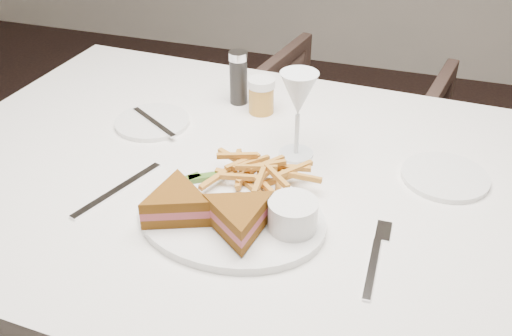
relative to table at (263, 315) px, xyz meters
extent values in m
cube|color=white|center=(0.00, 0.00, 0.00)|extent=(1.40, 0.97, 0.75)
imported|color=#49342D|center=(0.01, 0.95, -0.06)|extent=(0.70, 0.67, 0.63)
ellipsoid|color=white|center=(-0.01, -0.15, 0.38)|extent=(0.33, 0.26, 0.01)
cube|color=silver|center=(-0.24, -0.13, 0.38)|extent=(0.08, 0.20, 0.00)
cylinder|color=white|center=(-0.29, 0.12, 0.38)|extent=(0.16, 0.16, 0.01)
cylinder|color=white|center=(0.32, 0.10, 0.38)|extent=(0.16, 0.16, 0.01)
cylinder|color=black|center=(-0.15, 0.27, 0.44)|extent=(0.04, 0.04, 0.12)
cylinder|color=#B1792A|center=(-0.08, 0.24, 0.42)|extent=(0.06, 0.06, 0.08)
cube|color=#3F6623|center=(-0.09, -0.07, 0.40)|extent=(0.06, 0.04, 0.01)
cube|color=#3F6623|center=(-0.12, -0.08, 0.40)|extent=(0.05, 0.05, 0.01)
cylinder|color=white|center=(0.09, -0.15, 0.42)|extent=(0.08, 0.08, 0.05)
camera|label=1|loc=(0.26, -0.84, 0.98)|focal=40.00mm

